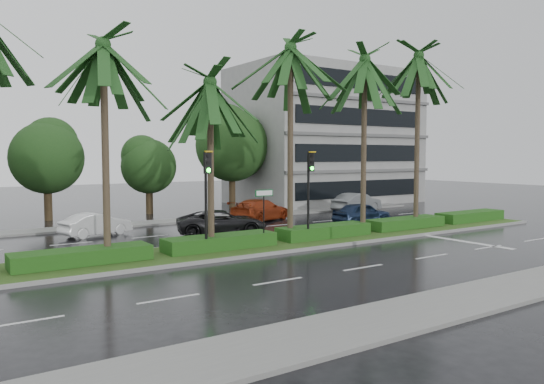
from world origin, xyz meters
TOP-DOWN VIEW (x-y plane):
  - ground at (0.00, 0.00)m, footprint 120.00×120.00m
  - near_sidewalk at (0.00, -10.20)m, footprint 40.00×2.40m
  - far_sidewalk at (0.00, 12.00)m, footprint 40.00×2.00m
  - median at (0.00, 1.00)m, footprint 36.00×4.00m
  - hedge at (0.00, 1.00)m, footprint 35.20×1.40m
  - lane_markings at (3.04, -0.43)m, footprint 34.00×13.06m
  - palm_row at (-1.25, 1.02)m, footprint 26.30×4.20m
  - signal_median_left at (-4.00, 0.30)m, footprint 0.34×0.42m
  - signal_median_right at (1.50, 0.30)m, footprint 0.34×0.42m
  - street_sign at (-1.00, 0.48)m, footprint 0.95×0.09m
  - bg_trees at (0.06, 17.59)m, footprint 32.85×5.85m
  - building at (17.00, 18.00)m, footprint 16.00×10.00m
  - car_white at (-6.28, 8.89)m, footprint 2.27×3.98m
  - car_darkgrey at (-0.50, 5.44)m, footprint 3.71×5.33m
  - car_red at (4.50, 9.42)m, footprint 3.90×5.38m
  - car_blue at (9.00, 4.56)m, footprint 1.68×4.03m
  - car_grey at (13.50, 9.84)m, footprint 2.33×4.64m

SIDE VIEW (x-z plane):
  - ground at x=0.00m, z-range 0.00..0.00m
  - lane_markings at x=3.04m, z-range 0.00..0.01m
  - near_sidewalk at x=0.00m, z-range 0.00..0.12m
  - far_sidewalk at x=0.00m, z-range 0.00..0.12m
  - median at x=0.00m, z-range 0.00..0.16m
  - hedge at x=0.00m, z-range 0.15..0.75m
  - car_white at x=-6.28m, z-range 0.00..1.24m
  - car_darkgrey at x=-0.50m, z-range 0.00..1.35m
  - car_blue at x=9.00m, z-range 0.00..1.36m
  - car_red at x=4.50m, z-range 0.00..1.45m
  - car_grey at x=13.50m, z-range 0.00..1.46m
  - street_sign at x=-1.00m, z-range 0.82..3.42m
  - signal_median_left at x=-4.00m, z-range 0.82..5.18m
  - signal_median_right at x=1.50m, z-range 0.82..5.18m
  - bg_trees at x=0.06m, z-range 0.51..8.97m
  - building at x=17.00m, z-range 0.00..12.00m
  - palm_row at x=-1.25m, z-range 3.05..13.74m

